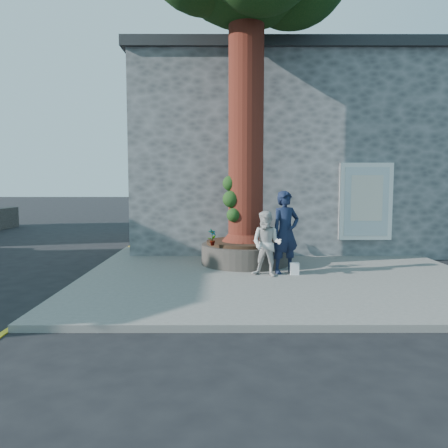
{
  "coord_description": "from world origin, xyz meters",
  "views": [
    {
      "loc": [
        0.21,
        -9.33,
        2.24
      ],
      "look_at": [
        0.23,
        1.08,
        1.25
      ],
      "focal_mm": 35.0,
      "sensor_mm": 36.0,
      "label": 1
    }
  ],
  "objects": [
    {
      "name": "ground",
      "position": [
        0.0,
        0.0,
        0.0
      ],
      "size": [
        120.0,
        120.0,
        0.0
      ],
      "primitive_type": "plane",
      "color": "black",
      "rests_on": "ground"
    },
    {
      "name": "pavement",
      "position": [
        1.5,
        1.0,
        0.06
      ],
      "size": [
        9.0,
        8.0,
        0.12
      ],
      "primitive_type": "cube",
      "color": "slate",
      "rests_on": "ground"
    },
    {
      "name": "plant_a",
      "position": [
        -0.05,
        1.15,
        0.92
      ],
      "size": [
        0.25,
        0.25,
        0.41
      ],
      "primitive_type": "imported",
      "rotation": [
        0.0,
        0.0,
        0.77
      ],
      "color": "gray",
      "rests_on": "planter"
    },
    {
      "name": "man",
      "position": [
        1.67,
        0.78,
        1.08
      ],
      "size": [
        0.83,
        0.71,
        1.93
      ],
      "primitive_type": "imported",
      "rotation": [
        0.0,
        0.0,
        0.43
      ],
      "color": "#121B32",
      "rests_on": "pavement"
    },
    {
      "name": "woman",
      "position": [
        1.2,
        0.44,
        0.86
      ],
      "size": [
        0.89,
        0.81,
        1.48
      ],
      "primitive_type": "imported",
      "rotation": [
        0.0,
        0.0,
        -0.44
      ],
      "color": "beige",
      "rests_on": "pavement"
    },
    {
      "name": "plant_b",
      "position": [
        1.65,
        1.15,
        0.93
      ],
      "size": [
        0.31,
        0.31,
        0.41
      ],
      "primitive_type": "imported",
      "rotation": [
        0.0,
        0.0,
        2.49
      ],
      "color": "gray",
      "rests_on": "planter"
    },
    {
      "name": "shopping_bag",
      "position": [
        1.86,
        0.59,
        0.26
      ],
      "size": [
        0.21,
        0.13,
        0.28
      ],
      "primitive_type": "cube",
      "rotation": [
        0.0,
        0.0,
        0.07
      ],
      "color": "white",
      "rests_on": "pavement"
    },
    {
      "name": "planter",
      "position": [
        0.8,
        2.0,
        0.41
      ],
      "size": [
        2.3,
        2.3,
        0.6
      ],
      "color": "black",
      "rests_on": "pavement"
    },
    {
      "name": "stone_shop",
      "position": [
        2.5,
        7.2,
        3.16
      ],
      "size": [
        10.3,
        8.3,
        6.3
      ],
      "color": "#4C4F51",
      "rests_on": "ground"
    },
    {
      "name": "plant_c",
      "position": [
        1.65,
        1.28,
        0.9
      ],
      "size": [
        0.28,
        0.28,
        0.37
      ],
      "primitive_type": "imported",
      "rotation": [
        0.0,
        0.0,
        3.66
      ],
      "color": "gray",
      "rests_on": "planter"
    },
    {
      "name": "plant_d",
      "position": [
        1.65,
        2.85,
        0.86
      ],
      "size": [
        0.34,
        0.34,
        0.28
      ],
      "primitive_type": "imported",
      "rotation": [
        0.0,
        0.0,
        5.55
      ],
      "color": "gray",
      "rests_on": "planter"
    },
    {
      "name": "yellow_line",
      "position": [
        -3.05,
        1.0,
        0.0
      ],
      "size": [
        0.1,
        30.0,
        0.01
      ],
      "primitive_type": "cube",
      "color": "yellow",
      "rests_on": "ground"
    }
  ]
}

